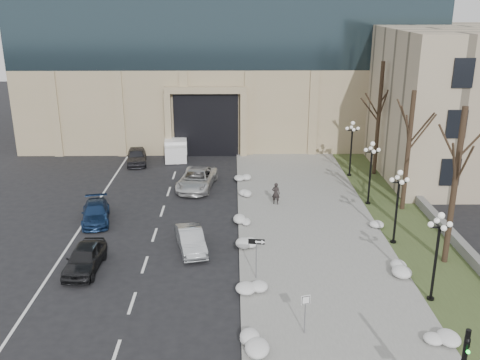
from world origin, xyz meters
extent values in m
cube|color=gray|center=(3.50, 14.00, 0.06)|extent=(9.00, 40.00, 0.12)
cube|color=gray|center=(-1.00, 14.00, 0.07)|extent=(0.30, 40.00, 0.14)
cube|color=#3A4723|center=(10.00, 14.00, 0.05)|extent=(4.00, 40.00, 0.10)
cube|color=slate|center=(12.00, 16.00, 0.35)|extent=(0.50, 30.00, 0.70)
cube|color=tan|center=(-2.00, 42.00, 4.00)|extent=(40.00, 20.00, 8.00)
cube|color=black|center=(-4.00, 33.00, 3.00)|extent=(6.00, 2.50, 6.00)
cube|color=tan|center=(-4.00, 31.60, 6.30)|extent=(7.50, 0.60, 0.60)
cube|color=tan|center=(-7.50, 31.60, 3.00)|extent=(0.60, 0.60, 6.00)
cube|color=tan|center=(-0.50, 31.60, 3.00)|extent=(0.60, 0.60, 6.00)
cube|color=black|center=(14.00, 19.00, 2.50)|extent=(1.40, 0.25, 2.00)
cube|color=black|center=(14.00, 19.00, 6.00)|extent=(1.40, 0.25, 2.00)
cube|color=black|center=(14.00, 19.00, 9.50)|extent=(1.40, 0.25, 2.00)
imported|color=black|center=(-9.67, 9.46, 0.72)|extent=(1.81, 4.25, 1.43)
imported|color=#AAAEB2|center=(-4.00, 11.79, 0.66)|extent=(2.27, 4.23, 1.32)
imported|color=navy|center=(-10.72, 16.23, 0.62)|extent=(2.58, 4.57, 1.25)
imported|color=silver|center=(-4.36, 22.75, 0.76)|extent=(3.29, 5.79, 1.52)
imported|color=#2F2F34|center=(-10.21, 29.41, 0.72)|extent=(2.34, 4.46, 1.45)
imported|color=black|center=(1.59, 18.98, 0.93)|extent=(0.68, 0.56, 1.62)
cube|color=silver|center=(-6.94, 32.35, 0.92)|extent=(2.44, 4.76, 1.84)
cube|color=silver|center=(-6.68, 29.61, 0.83)|extent=(2.06, 1.64, 1.47)
cylinder|color=black|center=(-7.61, 29.70, 0.32)|extent=(0.29, 0.66, 0.64)
cylinder|color=black|center=(-5.78, 29.87, 0.32)|extent=(0.29, 0.66, 0.64)
cylinder|color=black|center=(-7.98, 33.64, 0.32)|extent=(0.29, 0.66, 0.64)
cylinder|color=black|center=(-6.15, 33.81, 0.32)|extent=(0.29, 0.66, 0.64)
cylinder|color=slate|center=(-0.28, 8.19, 1.18)|extent=(0.05, 0.05, 2.35)
cube|color=black|center=(-0.28, 8.19, 2.26)|extent=(0.86, 0.13, 0.29)
cube|color=white|center=(-0.15, 8.15, 2.26)|extent=(0.41, 0.05, 0.11)
cone|color=white|center=(0.07, 8.12, 2.26)|extent=(0.22, 0.26, 0.24)
cylinder|color=slate|center=(1.66, 3.25, 0.99)|extent=(0.05, 0.05, 1.98)
cube|color=white|center=(1.66, 3.25, 1.80)|extent=(0.43, 0.15, 0.43)
cube|color=black|center=(1.67, 3.23, 1.80)|extent=(0.37, 0.11, 0.38)
cube|color=white|center=(1.67, 3.23, 1.80)|extent=(0.32, 0.09, 0.32)
imported|color=black|center=(5.96, -2.72, 3.59)|extent=(0.20, 0.98, 0.20)
sphere|color=#19E533|center=(5.96, -2.88, 3.65)|extent=(0.13, 0.13, 0.13)
ellipsoid|color=silver|center=(-0.76, 2.16, 0.30)|extent=(1.10, 1.60, 0.36)
ellipsoid|color=silver|center=(-0.54, 6.59, 0.30)|extent=(1.10, 1.60, 0.36)
ellipsoid|color=silver|center=(-0.49, 11.83, 0.30)|extent=(1.10, 1.60, 0.36)
ellipsoid|color=silver|center=(-0.71, 15.82, 0.30)|extent=(1.10, 1.60, 0.36)
ellipsoid|color=silver|center=(-0.72, 20.40, 0.30)|extent=(1.10, 1.60, 0.36)
ellipsoid|color=silver|center=(-0.79, 24.46, 0.30)|extent=(1.10, 1.60, 0.36)
ellipsoid|color=silver|center=(7.44, 2.86, 0.30)|extent=(1.10, 1.60, 0.36)
ellipsoid|color=silver|center=(7.65, 8.63, 0.30)|extent=(1.10, 1.60, 0.36)
ellipsoid|color=silver|center=(7.64, 14.46, 0.30)|extent=(1.10, 1.60, 0.36)
cylinder|color=black|center=(8.30, 6.00, 0.10)|extent=(0.36, 0.36, 0.20)
cylinder|color=black|center=(8.30, 6.00, 2.00)|extent=(0.14, 0.14, 4.00)
cylinder|color=black|center=(8.30, 6.00, 4.00)|extent=(0.10, 0.90, 0.10)
cylinder|color=black|center=(8.30, 6.00, 4.00)|extent=(0.90, 0.10, 0.10)
sphere|color=white|center=(8.30, 6.00, 4.60)|extent=(0.32, 0.32, 0.32)
sphere|color=white|center=(8.75, 6.00, 4.15)|extent=(0.28, 0.28, 0.28)
sphere|color=white|center=(7.85, 6.00, 4.15)|extent=(0.28, 0.28, 0.28)
sphere|color=white|center=(8.30, 6.45, 4.15)|extent=(0.28, 0.28, 0.28)
sphere|color=white|center=(8.30, 5.55, 4.15)|extent=(0.28, 0.28, 0.28)
cylinder|color=black|center=(8.30, 12.50, 0.10)|extent=(0.36, 0.36, 0.20)
cylinder|color=black|center=(8.30, 12.50, 2.00)|extent=(0.14, 0.14, 4.00)
cylinder|color=black|center=(8.30, 12.50, 4.00)|extent=(0.10, 0.90, 0.10)
cylinder|color=black|center=(8.30, 12.50, 4.00)|extent=(0.90, 0.10, 0.10)
sphere|color=white|center=(8.30, 12.50, 4.60)|extent=(0.32, 0.32, 0.32)
sphere|color=white|center=(8.75, 12.50, 4.15)|extent=(0.28, 0.28, 0.28)
sphere|color=white|center=(7.85, 12.50, 4.15)|extent=(0.28, 0.28, 0.28)
sphere|color=white|center=(8.30, 12.95, 4.15)|extent=(0.28, 0.28, 0.28)
sphere|color=white|center=(8.30, 12.05, 4.15)|extent=(0.28, 0.28, 0.28)
cylinder|color=black|center=(8.30, 19.00, 0.10)|extent=(0.36, 0.36, 0.20)
cylinder|color=black|center=(8.30, 19.00, 2.00)|extent=(0.14, 0.14, 4.00)
cylinder|color=black|center=(8.30, 19.00, 4.00)|extent=(0.10, 0.90, 0.10)
cylinder|color=black|center=(8.30, 19.00, 4.00)|extent=(0.90, 0.10, 0.10)
sphere|color=white|center=(8.30, 19.00, 4.60)|extent=(0.32, 0.32, 0.32)
sphere|color=white|center=(8.75, 19.00, 4.15)|extent=(0.28, 0.28, 0.28)
sphere|color=white|center=(7.85, 19.00, 4.15)|extent=(0.28, 0.28, 0.28)
sphere|color=white|center=(8.30, 19.45, 4.15)|extent=(0.28, 0.28, 0.28)
sphere|color=white|center=(8.30, 18.55, 4.15)|extent=(0.28, 0.28, 0.28)
cylinder|color=black|center=(8.30, 25.50, 0.10)|extent=(0.36, 0.36, 0.20)
cylinder|color=black|center=(8.30, 25.50, 2.00)|extent=(0.14, 0.14, 4.00)
cylinder|color=black|center=(8.30, 25.50, 4.00)|extent=(0.10, 0.90, 0.10)
cylinder|color=black|center=(8.30, 25.50, 4.00)|extent=(0.90, 0.10, 0.10)
sphere|color=white|center=(8.30, 25.50, 4.60)|extent=(0.32, 0.32, 0.32)
sphere|color=white|center=(8.75, 25.50, 4.15)|extent=(0.28, 0.28, 0.28)
sphere|color=white|center=(7.85, 25.50, 4.15)|extent=(0.28, 0.28, 0.28)
sphere|color=white|center=(8.30, 25.95, 4.15)|extent=(0.28, 0.28, 0.28)
sphere|color=white|center=(8.30, 25.05, 4.15)|extent=(0.28, 0.28, 0.28)
cylinder|color=black|center=(10.50, 10.00, 4.50)|extent=(0.32, 0.32, 9.00)
cylinder|color=black|center=(10.50, 18.00, 4.25)|extent=(0.32, 0.32, 8.50)
cylinder|color=black|center=(10.50, 26.00, 4.75)|extent=(0.32, 0.32, 9.50)
camera|label=1|loc=(-1.47, -17.04, 14.30)|focal=40.00mm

